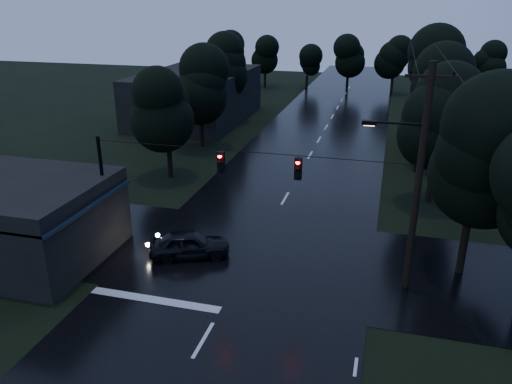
% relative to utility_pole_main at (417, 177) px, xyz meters
% --- Properties ---
extents(main_road, '(12.00, 120.00, 0.02)m').
position_rel_utility_pole_main_xyz_m(main_road, '(-7.41, 19.00, -5.26)').
color(main_road, black).
rests_on(main_road, ground).
extents(cross_street, '(60.00, 9.00, 0.02)m').
position_rel_utility_pole_main_xyz_m(cross_street, '(-7.41, 1.00, -5.26)').
color(cross_street, black).
rests_on(cross_street, ground).
extents(building_far_right, '(10.00, 14.00, 4.40)m').
position_rel_utility_pole_main_xyz_m(building_far_right, '(6.59, 23.00, -3.06)').
color(building_far_right, black).
rests_on(building_far_right, ground).
extents(building_far_left, '(10.00, 16.00, 5.00)m').
position_rel_utility_pole_main_xyz_m(building_far_left, '(-21.41, 29.00, -2.76)').
color(building_far_left, black).
rests_on(building_far_left, ground).
extents(utility_pole_main, '(3.50, 0.30, 10.00)m').
position_rel_utility_pole_main_xyz_m(utility_pole_main, '(0.00, 0.00, 0.00)').
color(utility_pole_main, black).
rests_on(utility_pole_main, ground).
extents(utility_pole_far, '(2.00, 0.30, 7.50)m').
position_rel_utility_pole_main_xyz_m(utility_pole_far, '(0.89, 17.00, -1.38)').
color(utility_pole_far, black).
rests_on(utility_pole_far, ground).
extents(anchor_pole_left, '(0.18, 0.18, 6.00)m').
position_rel_utility_pole_main_xyz_m(anchor_pole_left, '(-14.91, 0.00, -2.26)').
color(anchor_pole_left, black).
rests_on(anchor_pole_left, ground).
extents(span_signals, '(15.00, 0.37, 1.12)m').
position_rel_utility_pole_main_xyz_m(span_signals, '(-6.85, -0.01, -0.01)').
color(span_signals, black).
rests_on(span_signals, ground).
extents(tree_corner_near, '(4.48, 4.48, 9.44)m').
position_rel_utility_pole_main_xyz_m(tree_corner_near, '(2.59, 2.00, 0.74)').
color(tree_corner_near, black).
rests_on(tree_corner_near, ground).
extents(tree_left_a, '(3.92, 3.92, 8.26)m').
position_rel_utility_pole_main_xyz_m(tree_left_a, '(-16.41, 11.00, -0.02)').
color(tree_left_a, black).
rests_on(tree_left_a, ground).
extents(tree_left_b, '(4.20, 4.20, 8.85)m').
position_rel_utility_pole_main_xyz_m(tree_left_b, '(-17.01, 19.00, 0.36)').
color(tree_left_b, black).
rests_on(tree_left_b, ground).
extents(tree_left_c, '(4.48, 4.48, 9.44)m').
position_rel_utility_pole_main_xyz_m(tree_left_c, '(-17.61, 29.00, 0.74)').
color(tree_left_c, black).
rests_on(tree_left_c, ground).
extents(tree_right_a, '(4.20, 4.20, 8.85)m').
position_rel_utility_pole_main_xyz_m(tree_right_a, '(1.59, 11.00, 0.36)').
color(tree_right_a, black).
rests_on(tree_right_a, ground).
extents(tree_right_b, '(4.48, 4.48, 9.44)m').
position_rel_utility_pole_main_xyz_m(tree_right_b, '(2.19, 19.00, 0.74)').
color(tree_right_b, black).
rests_on(tree_right_b, ground).
extents(tree_right_c, '(4.76, 4.76, 10.03)m').
position_rel_utility_pole_main_xyz_m(tree_right_c, '(2.79, 29.00, 1.11)').
color(tree_right_c, black).
rests_on(tree_right_c, ground).
extents(car, '(4.32, 2.99, 1.36)m').
position_rel_utility_pole_main_xyz_m(car, '(-10.44, 0.12, -4.58)').
color(car, black).
rests_on(car, ground).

